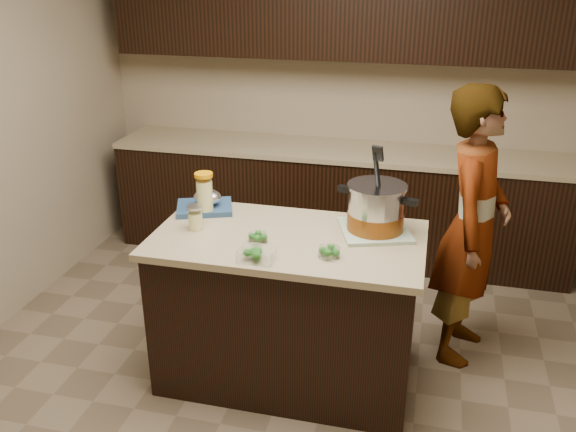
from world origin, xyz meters
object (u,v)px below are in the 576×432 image
lemonade_pitcher (205,196)px  person (472,228)px  island (288,308)px  stock_pot (376,210)px

lemonade_pitcher → person: (1.52, 0.33, -0.18)m
island → person: 1.17m
stock_pot → person: 0.66m
island → lemonade_pitcher: 0.80m
person → lemonade_pitcher: bearing=114.7°
island → stock_pot: stock_pot is taller
stock_pot → person: (0.53, 0.34, -0.19)m
island → lemonade_pitcher: bearing=161.8°
lemonade_pitcher → person: size_ratio=0.15×
lemonade_pitcher → person: person is taller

